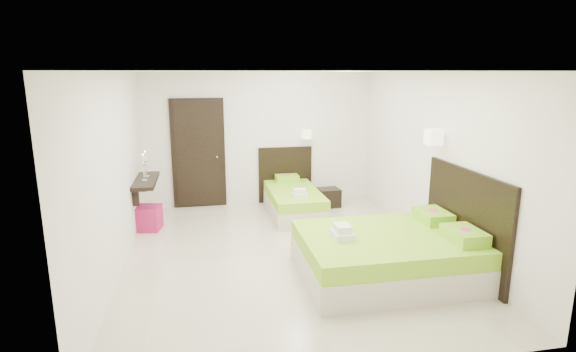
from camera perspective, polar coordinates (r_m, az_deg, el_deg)
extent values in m
plane|color=beige|center=(6.65, -0.36, -9.89)|extent=(5.50, 5.50, 0.00)
cube|color=beige|center=(8.40, 0.74, -3.90)|extent=(0.90, 1.81, 0.29)
cube|color=#76B81D|center=(8.33, 0.75, -2.36)|extent=(0.89, 1.79, 0.18)
cube|color=black|center=(9.12, -0.36, 0.19)|extent=(1.08, 0.05, 1.13)
cube|color=#89C624|center=(8.94, -0.13, -0.28)|extent=(0.45, 0.31, 0.13)
cylinder|color=#F23999|center=(8.92, -0.13, 0.13)|extent=(0.11, 0.11, 0.00)
cube|color=silver|center=(7.83, 1.49, -2.41)|extent=(0.27, 0.20, 0.07)
cube|color=silver|center=(7.81, 1.49, -1.90)|extent=(0.20, 0.15, 0.07)
cube|color=beige|center=(8.91, 2.35, 5.33)|extent=(0.16, 0.16, 0.18)
cylinder|color=#2D2116|center=(8.99, 2.24, 5.40)|extent=(0.03, 0.16, 0.03)
cube|color=beige|center=(6.04, 12.38, -10.83)|extent=(2.20, 1.65, 0.35)
cube|color=#76B81D|center=(5.93, 12.51, -8.30)|extent=(2.18, 1.63, 0.22)
cube|color=black|center=(6.35, 21.55, -5.34)|extent=(0.05, 1.87, 1.38)
cube|color=#89C624|center=(5.93, 21.49, -7.01)|extent=(0.37, 0.55, 0.15)
cylinder|color=#F23999|center=(5.90, 21.55, -6.29)|extent=(0.13, 0.13, 0.00)
cube|color=#89C624|center=(6.55, 17.92, -4.85)|extent=(0.37, 0.55, 0.15)
cylinder|color=#F23999|center=(6.53, 17.97, -4.19)|extent=(0.13, 0.13, 0.00)
cube|color=silver|center=(5.67, 6.92, -7.42)|extent=(0.24, 0.33, 0.09)
cube|color=silver|center=(5.64, 6.95, -6.58)|extent=(0.18, 0.25, 0.09)
cube|color=beige|center=(6.63, 18.01, 4.73)|extent=(0.20, 0.20, 0.22)
cylinder|color=#2D2116|center=(6.67, 18.61, 4.73)|extent=(0.16, 0.03, 0.03)
cube|color=black|center=(8.90, 5.19, -2.73)|extent=(0.44, 0.39, 0.36)
cube|color=#9A144A|center=(7.94, -17.34, -5.10)|extent=(0.47, 0.47, 0.40)
cube|color=black|center=(8.86, -11.30, 2.77)|extent=(1.02, 0.06, 2.14)
cube|color=black|center=(8.83, -11.30, 2.73)|extent=(0.88, 0.04, 2.06)
cylinder|color=silver|center=(8.81, -9.01, 2.46)|extent=(0.03, 0.10, 0.03)
cube|color=black|center=(7.88, -17.60, -0.57)|extent=(0.35, 1.20, 0.06)
cube|color=black|center=(7.50, -18.77, -2.52)|extent=(0.10, 0.04, 0.30)
cube|color=black|center=(8.36, -17.98, -0.89)|extent=(0.10, 0.04, 0.30)
cylinder|color=silver|center=(7.73, -17.74, -0.54)|extent=(0.10, 0.10, 0.02)
cylinder|color=silver|center=(7.70, -17.80, 0.33)|extent=(0.02, 0.02, 0.22)
cone|color=silver|center=(7.67, -17.87, 1.27)|extent=(0.07, 0.07, 0.04)
cylinder|color=white|center=(7.66, -17.92, 1.97)|extent=(0.02, 0.02, 0.15)
sphere|color=#FFB23F|center=(7.64, -17.97, 2.61)|extent=(0.02, 0.02, 0.02)
cylinder|color=silver|center=(8.02, -17.51, -0.05)|extent=(0.10, 0.10, 0.02)
cylinder|color=silver|center=(7.99, -17.57, 0.79)|extent=(0.02, 0.02, 0.22)
cone|color=silver|center=(7.97, -17.63, 1.70)|extent=(0.07, 0.07, 0.04)
cylinder|color=white|center=(7.95, -17.68, 2.37)|extent=(0.02, 0.02, 0.15)
sphere|color=#FFB23F|center=(7.93, -17.72, 2.99)|extent=(0.02, 0.02, 0.02)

